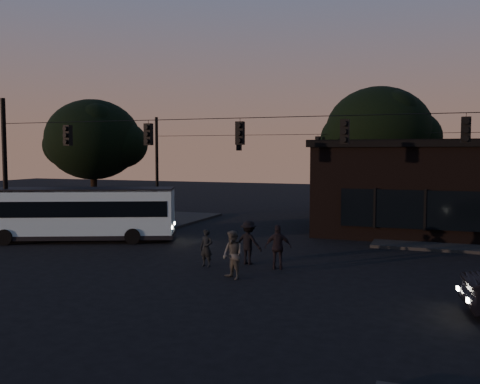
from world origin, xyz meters
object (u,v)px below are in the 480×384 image
(bus, at_px, (79,211))
(pedestrian_c, at_px, (278,247))
(pedestrian_d, at_px, (249,242))
(building, at_px, (454,187))
(pedestrian_b, at_px, (233,255))
(pedestrian_a, at_px, (206,248))

(bus, bearing_deg, pedestrian_c, -36.73)
(bus, relative_size, pedestrian_d, 5.48)
(building, bearing_deg, pedestrian_c, -117.77)
(pedestrian_b, relative_size, pedestrian_c, 1.00)
(bus, distance_m, pedestrian_c, 12.23)
(pedestrian_d, bearing_deg, pedestrian_b, 108.03)
(building, bearing_deg, bus, -151.42)
(building, bearing_deg, pedestrian_d, -123.44)
(pedestrian_b, distance_m, pedestrian_d, 2.70)
(pedestrian_b, height_order, pedestrian_c, pedestrian_b)
(bus, relative_size, pedestrian_a, 6.47)
(pedestrian_a, height_order, pedestrian_b, pedestrian_b)
(pedestrian_a, bearing_deg, bus, 167.27)
(pedestrian_a, bearing_deg, pedestrian_d, 44.02)
(pedestrian_c, xyz_separation_m, pedestrian_d, (-1.44, 0.49, 0.02))
(bus, distance_m, pedestrian_b, 11.91)
(pedestrian_a, height_order, pedestrian_d, pedestrian_d)
(pedestrian_a, xyz_separation_m, pedestrian_c, (2.92, 0.56, 0.12))
(building, relative_size, pedestrian_d, 8.29)
(bus, height_order, pedestrian_b, bus)
(pedestrian_b, bearing_deg, bus, -172.54)
(pedestrian_a, bearing_deg, pedestrian_c, 19.50)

